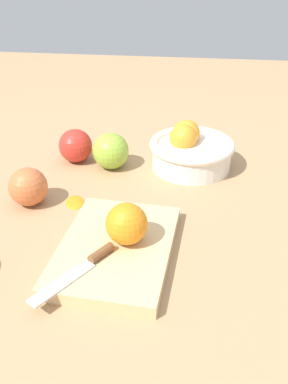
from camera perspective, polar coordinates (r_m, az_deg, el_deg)
ground_plane at (r=0.81m, az=-3.34°, el=-1.85°), size 2.40×2.40×0.00m
bowl at (r=0.94m, az=6.24°, el=5.64°), size 0.19×0.19×0.10m
cutting_board at (r=0.69m, az=-3.78°, el=-7.60°), size 0.26×0.19×0.02m
orange_on_board at (r=0.67m, az=-2.35°, el=-4.28°), size 0.07×0.07×0.07m
knife at (r=0.64m, az=-7.87°, el=-9.68°), size 0.14×0.10×0.01m
apple_front_left at (r=0.97m, az=-9.17°, el=6.14°), size 0.08×0.08×0.08m
apple_front_left_2 at (r=0.94m, az=-4.48°, el=5.50°), size 0.08×0.08×0.08m
apple_front_center at (r=0.83m, az=-15.27°, el=0.68°), size 0.07×0.07×0.07m
citrus_peel at (r=0.83m, az=-9.30°, el=-1.24°), size 0.06×0.05×0.01m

